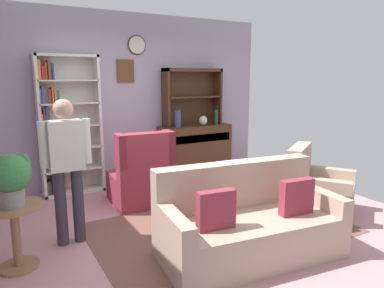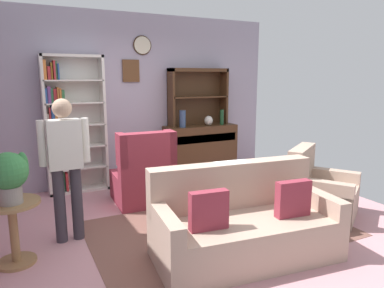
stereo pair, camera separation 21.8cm
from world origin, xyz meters
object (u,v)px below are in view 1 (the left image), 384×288
(vase_round, at_px, (203,120))
(plant_stand, at_px, (15,229))
(wingback_chair, at_px, (142,178))
(bookshelf, at_px, (65,127))
(person_reading, at_px, (67,162))
(coffee_table, at_px, (201,196))
(armchair_floral, at_px, (317,192))
(book_stack, at_px, (194,187))
(vase_tall, at_px, (178,119))
(couch_floral, at_px, (248,225))
(sideboard_hutch, at_px, (192,89))
(bottle_wine, at_px, (216,117))
(potted_plant_large, at_px, (11,177))
(sideboard, at_px, (195,148))

(vase_round, distance_m, plant_stand, 3.76)
(wingback_chair, bearing_deg, bookshelf, 128.74)
(wingback_chair, relative_size, plant_stand, 1.68)
(bookshelf, height_order, person_reading, bookshelf)
(bookshelf, xyz_separation_m, coffee_table, (1.20, -2.00, -0.68))
(armchair_floral, height_order, book_stack, armchair_floral)
(wingback_chair, relative_size, person_reading, 0.67)
(coffee_table, xyz_separation_m, book_stack, (-0.06, 0.06, 0.10))
(vase_tall, bearing_deg, couch_floral, -102.58)
(sideboard_hutch, bearing_deg, book_stack, -118.72)
(plant_stand, bearing_deg, bottle_wine, 28.54)
(vase_round, height_order, coffee_table, vase_round)
(sideboard_hutch, distance_m, armchair_floral, 2.83)
(armchair_floral, xyz_separation_m, wingback_chair, (-1.89, 1.44, 0.09))
(couch_floral, height_order, book_stack, couch_floral)
(bottle_wine, xyz_separation_m, book_stack, (-1.47, -1.76, -0.60))
(bookshelf, height_order, plant_stand, bookshelf)
(vase_tall, height_order, book_stack, vase_tall)
(wingback_chair, height_order, coffee_table, wingback_chair)
(plant_stand, height_order, potted_plant_large, potted_plant_large)
(wingback_chair, bearing_deg, person_reading, -146.55)
(bookshelf, bearing_deg, sideboard, -2.18)
(vase_tall, distance_m, couch_floral, 2.89)
(book_stack, bearing_deg, coffee_table, -46.33)
(bottle_wine, relative_size, potted_plant_large, 0.56)
(bottle_wine, bearing_deg, book_stack, -129.71)
(vase_round, distance_m, couch_floral, 3.04)
(sideboard_hutch, relative_size, plant_stand, 1.76)
(armchair_floral, height_order, person_reading, person_reading)
(bookshelf, xyz_separation_m, book_stack, (1.14, -1.94, -0.58))
(vase_round, bearing_deg, sideboard, 152.83)
(wingback_chair, distance_m, coffee_table, 1.06)
(vase_round, height_order, person_reading, person_reading)
(wingback_chair, distance_m, potted_plant_large, 2.04)
(bottle_wine, distance_m, coffee_table, 2.41)
(potted_plant_large, relative_size, person_reading, 0.31)
(vase_round, height_order, armchair_floral, vase_round)
(bottle_wine, bearing_deg, sideboard, 167.11)
(wingback_chair, xyz_separation_m, potted_plant_large, (-1.65, -1.07, 0.52))
(couch_floral, bearing_deg, sideboard, 70.41)
(bookshelf, xyz_separation_m, wingback_chair, (0.82, -1.02, -0.65))
(bookshelf, xyz_separation_m, armchair_floral, (2.71, -2.46, -0.74))
(plant_stand, distance_m, coffee_table, 2.04)
(bottle_wine, bearing_deg, plant_stand, -151.46)
(vase_tall, relative_size, bottle_wine, 1.07)
(armchair_floral, height_order, wingback_chair, wingback_chair)
(bottle_wine, bearing_deg, bookshelf, 176.19)
(couch_floral, xyz_separation_m, armchair_floral, (1.49, 0.43, -0.02))
(couch_floral, height_order, person_reading, person_reading)
(bookshelf, bearing_deg, bottle_wine, -3.81)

